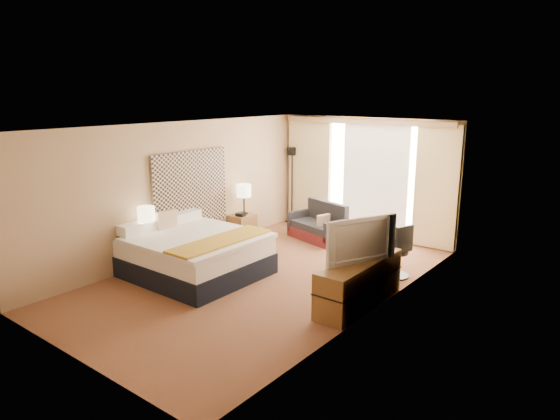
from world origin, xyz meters
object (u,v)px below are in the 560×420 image
Objects in this scene: media_dresser at (359,283)px; loveseat at (319,227)px; nightstand_left at (148,256)px; lamp_left at (146,215)px; bed at (195,254)px; lamp_right at (244,191)px; television at (357,238)px; desk_chair at (399,254)px; floor_lamp at (292,170)px; nightstand_right at (242,227)px.

loveseat is at bearing 133.71° from media_dresser.
lamp_left is (0.02, 0.01, 0.77)m from nightstand_left.
lamp_left is at bearing -95.27° from loveseat.
lamp_left reaches higher than bed.
lamp_right is 3.94m from television.
loveseat is (0.51, 3.14, -0.11)m from bed.
lamp_left is 3.77m from television.
bed is (0.81, 0.40, 0.11)m from nightstand_left.
desk_chair is 1.57m from television.
floor_lamp is at bearing 163.95° from loveseat.
loveseat is at bearing 69.48° from nightstand_left.
television is (-0.05, -0.02, 0.69)m from media_dresser.
media_dresser is at bearing 12.67° from bed.
lamp_left reaches higher than media_dresser.
television is (-0.02, -1.45, 0.62)m from desk_chair.
lamp_right is (-3.65, 0.08, 0.64)m from desk_chair.
nightstand_left is 2.50m from nightstand_right.
nightstand_right is at bearing 90.00° from nightstand_left.
bed is 3.18m from loveseat.
loveseat is 3.51m from television.
floor_lamp is 2.90× the size of lamp_left.
floor_lamp is 4.35m from lamp_left.
lamp_left is (-0.79, -0.39, 0.66)m from bed.
nightstand_right is 2.61m from lamp_left.
floor_lamp reaches higher than lamp_right.
lamp_right is at bearing -128.07° from loveseat.
nightstand_left is at bearing 130.68° from television.
nightstand_right is at bearing 90.52° from lamp_left.
bed reaches higher than loveseat.
nightstand_right is 1.68m from loveseat.
floor_lamp is 4.97m from television.
lamp_right reaches higher than nightstand_right.
bed is (-2.89, -0.65, 0.03)m from media_dresser.
floor_lamp is (-0.84, 3.95, 0.92)m from bed.
lamp_left is (0.05, -4.34, -0.26)m from floor_lamp.
bed is at bearing -122.94° from desk_chair.
desk_chair reaches higher than nightstand_right.
television is (3.63, -1.53, -0.02)m from lamp_right.
media_dresser is 4.04m from lamp_right.
desk_chair is at bearing 91.32° from media_dresser.
media_dresser is 1.42m from desk_chair.
desk_chair is (3.70, -1.88, -0.88)m from floor_lamp.
loveseat is at bearing 67.81° from television.
loveseat is 2.24× the size of lamp_left.
lamp_right is (-1.30, -0.98, 0.79)m from loveseat.
loveseat is 1.50× the size of desk_chair.
media_dresser is 2.74× the size of lamp_right.
floor_lamp is at bearing 90.70° from lamp_left.
bed is 3.26× the size of lamp_right.
media_dresser is (3.70, 1.05, 0.07)m from nightstand_left.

